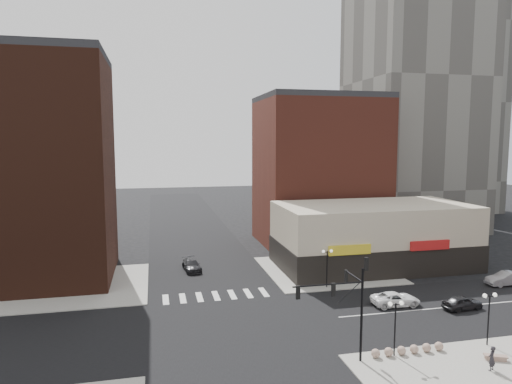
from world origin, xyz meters
name	(u,v)px	position (x,y,z in m)	size (l,w,h in m)	color
ground	(230,327)	(0.00, 0.00, 0.00)	(240.00, 240.00, 0.00)	black
road_ew	(230,327)	(0.00, 0.00, 0.01)	(200.00, 14.00, 0.02)	black
road_ns	(230,327)	(0.00, 0.00, 0.01)	(14.00, 200.00, 0.02)	black
sidewalk_nw	(78,286)	(-14.50, 14.50, 0.06)	(15.00, 15.00, 0.12)	gray
sidewalk_ne	(326,270)	(14.50, 14.50, 0.06)	(15.00, 15.00, 0.12)	gray
building_nw	(36,171)	(-19.00, 18.50, 12.50)	(16.00, 15.00, 25.00)	#3A1C12
building_ne_midrise	(319,173)	(19.00, 29.50, 11.00)	(18.00, 15.00, 22.00)	maroon
tower_far	(452,28)	(60.00, 56.00, 41.00)	(18.00, 18.00, 82.00)	#47443F
building_ne_row	(373,241)	(21.00, 15.00, 3.30)	(24.20, 12.20, 8.00)	#BAAB94
traffic_signal	(347,295)	(7.24, -7.83, 4.96)	(5.59, 3.09, 7.77)	black
street_lamp_se_a	(395,314)	(11.00, -8.00, 3.29)	(1.22, 0.32, 4.16)	black
street_lamp_se_b	(489,306)	(19.00, -8.00, 3.29)	(1.22, 0.32, 4.16)	black
street_lamp_ne	(327,259)	(12.00, 8.00, 3.29)	(1.22, 0.32, 4.16)	black
bollard_row	(408,350)	(12.12, -8.00, 0.44)	(5.90, 0.65, 0.65)	gray
white_suv	(395,299)	(16.59, 1.61, 0.65)	(2.17, 4.71, 1.31)	white
dark_sedan_east	(462,303)	(22.26, -0.72, 0.67)	(1.57, 3.91, 1.33)	black
silver_sedan	(506,279)	(31.80, 4.59, 0.74)	(1.56, 4.47, 1.47)	gray
dark_sedan_north	(192,265)	(-1.76, 18.08, 0.67)	(1.88, 4.63, 1.34)	black
pedestrian	(492,358)	(16.45, -11.49, 0.99)	(0.64, 0.42, 1.75)	black
stone_bench	(496,357)	(17.83, -10.29, 0.32)	(1.64, 1.09, 0.37)	gray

